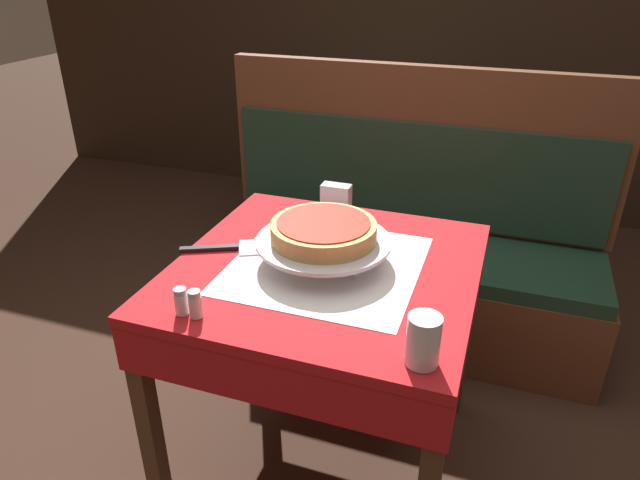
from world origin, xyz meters
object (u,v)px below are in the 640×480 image
object	(u,v)px
pizza_server	(236,248)
water_glass_near	(423,340)
pizza_pan_stand	(323,242)
dining_table_front	(326,294)
dining_table_rear	(368,129)
salt_shaker	(181,301)
napkin_holder	(336,197)
condiment_caddy	(386,105)
deep_dish_pizza	(324,231)
pepper_shaker	(195,304)
booth_bench	(401,262)

from	to	relation	value
pizza_server	water_glass_near	distance (m)	0.71
pizza_pan_stand	pizza_server	distance (m)	0.28
dining_table_front	water_glass_near	xyz separation A→B (m)	(0.33, -0.34, 0.16)
dining_table_front	dining_table_rear	size ratio (longest dim) A/B	0.98
dining_table_front	salt_shaker	bearing A→B (deg)	-126.22
water_glass_near	napkin_holder	distance (m)	0.84
condiment_caddy	water_glass_near	bearing A→B (deg)	-74.50
deep_dish_pizza	pizza_pan_stand	bearing A→B (deg)	-90.00
condiment_caddy	pizza_server	bearing A→B (deg)	-91.34
salt_shaker	napkin_holder	world-z (taller)	napkin_holder
water_glass_near	pepper_shaker	bearing A→B (deg)	-179.24
pizza_server	water_glass_near	xyz separation A→B (m)	(0.62, -0.34, 0.06)
dining_table_rear	deep_dish_pizza	xyz separation A→B (m)	(0.33, -1.75, 0.22)
deep_dish_pizza	pepper_shaker	size ratio (longest dim) A/B	4.10
pizza_pan_stand	deep_dish_pizza	xyz separation A→B (m)	(0.00, 0.00, 0.04)
booth_bench	condiment_caddy	xyz separation A→B (m)	(-0.31, 0.90, 0.46)
dining_table_front	dining_table_rear	bearing A→B (deg)	101.08
dining_table_front	pizza_server	distance (m)	0.31
pizza_pan_stand	pepper_shaker	size ratio (longest dim) A/B	5.29
deep_dish_pizza	condiment_caddy	distance (m)	1.75
salt_shaker	pepper_shaker	size ratio (longest dim) A/B	0.98
booth_bench	deep_dish_pizza	distance (m)	1.00
pizza_pan_stand	pizza_server	xyz separation A→B (m)	(-0.27, -0.01, -0.06)
salt_shaker	dining_table_rear	bearing A→B (deg)	92.42
pizza_server	pepper_shaker	distance (m)	0.36
dining_table_front	pepper_shaker	bearing A→B (deg)	-121.73
dining_table_rear	pizza_server	world-z (taller)	pizza_server
pizza_pan_stand	napkin_holder	world-z (taller)	napkin_holder
booth_bench	dining_table_front	bearing A→B (deg)	-94.35
pizza_pan_stand	napkin_holder	size ratio (longest dim) A/B	3.84
deep_dish_pizza	pepper_shaker	distance (m)	0.42
water_glass_near	pizza_server	bearing A→B (deg)	151.18
deep_dish_pizza	water_glass_near	size ratio (longest dim) A/B	2.51
deep_dish_pizza	booth_bench	bearing A→B (deg)	84.77
booth_bench	pepper_shaker	bearing A→B (deg)	-103.13
water_glass_near	condiment_caddy	size ratio (longest dim) A/B	0.83
water_glass_near	napkin_holder	xyz separation A→B (m)	(-0.43, 0.72, -0.01)
pizza_server	napkin_holder	bearing A→B (deg)	62.77
booth_bench	water_glass_near	world-z (taller)	booth_bench
dining_table_rear	deep_dish_pizza	world-z (taller)	deep_dish_pizza
dining_table_front	condiment_caddy	size ratio (longest dim) A/B	5.88
napkin_holder	condiment_caddy	bearing A→B (deg)	96.38
pizza_pan_stand	deep_dish_pizza	world-z (taller)	deep_dish_pizza
pizza_pan_stand	condiment_caddy	size ratio (longest dim) A/B	2.67
deep_dish_pizza	pizza_server	size ratio (longest dim) A/B	1.03
dining_table_rear	pepper_shaker	size ratio (longest dim) A/B	11.84
pizza_server	condiment_caddy	world-z (taller)	condiment_caddy
pizza_pan_stand	deep_dish_pizza	distance (m)	0.04
dining_table_rear	deep_dish_pizza	distance (m)	1.80
pizza_server	napkin_holder	size ratio (longest dim) A/B	2.90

